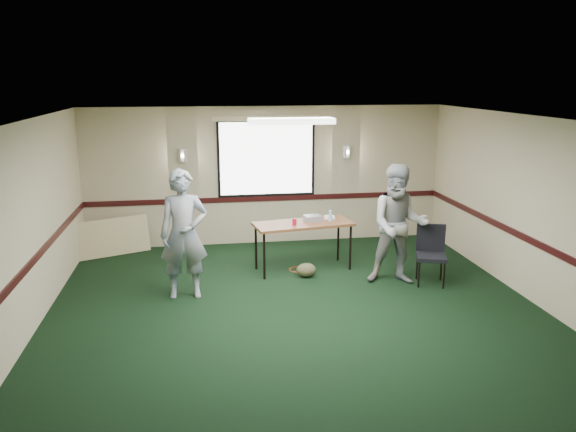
{
  "coord_description": "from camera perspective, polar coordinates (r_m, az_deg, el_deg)",
  "views": [
    {
      "loc": [
        -1.29,
        -6.8,
        3.24
      ],
      "look_at": [
        0.0,
        1.3,
        1.2
      ],
      "focal_mm": 35.0,
      "sensor_mm": 36.0,
      "label": 1
    }
  ],
  "objects": [
    {
      "name": "ground",
      "position": [
        7.64,
        1.56,
        -11.12
      ],
      "size": [
        8.0,
        8.0,
        0.0
      ],
      "primitive_type": "plane",
      "color": "black",
      "rests_on": "ground"
    },
    {
      "name": "room_shell",
      "position": [
        9.17,
        -0.81,
        3.53
      ],
      "size": [
        8.0,
        8.02,
        8.0
      ],
      "color": "#C5B28E",
      "rests_on": "ground"
    },
    {
      "name": "folding_table",
      "position": [
        9.54,
        1.55,
        -1.04
      ],
      "size": [
        1.75,
        0.92,
        0.83
      ],
      "rotation": [
        0.0,
        0.0,
        0.16
      ],
      "color": "#583319",
      "rests_on": "ground"
    },
    {
      "name": "projector",
      "position": [
        9.65,
        2.51,
        -0.21
      ],
      "size": [
        0.31,
        0.27,
        0.09
      ],
      "primitive_type": "cube",
      "rotation": [
        0.0,
        0.0,
        0.16
      ],
      "color": "gray",
      "rests_on": "folding_table"
    },
    {
      "name": "game_console",
      "position": [
        9.82,
        4.23,
        -0.13
      ],
      "size": [
        0.2,
        0.16,
        0.05
      ],
      "primitive_type": "cube",
      "rotation": [
        0.0,
        0.0,
        -0.11
      ],
      "color": "white",
      "rests_on": "folding_table"
    },
    {
      "name": "red_cup",
      "position": [
        9.35,
        0.65,
        -0.6
      ],
      "size": [
        0.07,
        0.07,
        0.11
      ],
      "primitive_type": "cylinder",
      "color": "#AC0B23",
      "rests_on": "folding_table"
    },
    {
      "name": "water_bottle",
      "position": [
        9.64,
        4.33,
        0.04
      ],
      "size": [
        0.06,
        0.06,
        0.18
      ],
      "primitive_type": "cylinder",
      "color": "#90C2ED",
      "rests_on": "folding_table"
    },
    {
      "name": "duffel_bag",
      "position": [
        9.37,
        1.85,
        -5.51
      ],
      "size": [
        0.4,
        0.36,
        0.23
      ],
      "primitive_type": "ellipsoid",
      "rotation": [
        0.0,
        0.0,
        -0.42
      ],
      "color": "#4C472B",
      "rests_on": "ground"
    },
    {
      "name": "cable_coil",
      "position": [
        9.72,
        0.99,
        -5.47
      ],
      "size": [
        0.38,
        0.38,
        0.01
      ],
      "primitive_type": "torus",
      "rotation": [
        0.0,
        0.0,
        0.42
      ],
      "color": "#D0431A",
      "rests_on": "ground"
    },
    {
      "name": "folded_table",
      "position": [
        10.92,
        -17.38,
        -2.06
      ],
      "size": [
        1.32,
        0.71,
        0.69
      ],
      "primitive_type": "cube",
      "rotation": [
        -0.21,
        0.0,
        0.4
      ],
      "color": "tan",
      "rests_on": "ground"
    },
    {
      "name": "conference_chair",
      "position": [
        9.3,
        14.32,
        -3.31
      ],
      "size": [
        0.58,
        0.59,
        0.94
      ],
      "rotation": [
        0.0,
        0.0,
        -0.3
      ],
      "color": "black",
      "rests_on": "ground"
    },
    {
      "name": "person_left",
      "position": [
        8.45,
        -10.54,
        -1.84
      ],
      "size": [
        0.72,
        0.48,
        1.94
      ],
      "primitive_type": "imported",
      "rotation": [
        0.0,
        0.0,
        0.02
      ],
      "color": "#3B5C82",
      "rests_on": "ground"
    },
    {
      "name": "person_right",
      "position": [
        9.04,
        11.18,
        -0.89
      ],
      "size": [
        1.08,
        0.93,
        1.93
      ],
      "primitive_type": "imported",
      "rotation": [
        0.0,
        0.0,
        -0.24
      ],
      "color": "#758DB7",
      "rests_on": "ground"
    }
  ]
}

